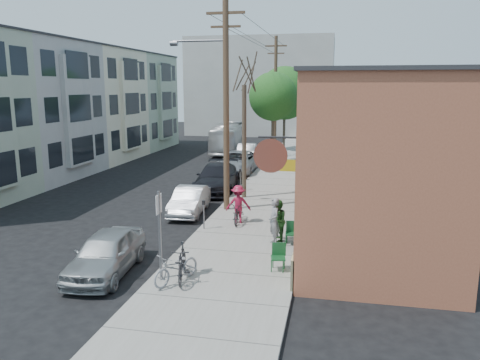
% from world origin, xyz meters
% --- Properties ---
extents(ground, '(120.00, 120.00, 0.00)m').
position_xyz_m(ground, '(0.00, 0.00, 0.00)').
color(ground, black).
extents(sidewalk, '(4.50, 58.00, 0.15)m').
position_xyz_m(sidewalk, '(4.25, 11.00, 0.07)').
color(sidewalk, gray).
rests_on(sidewalk, ground).
extents(cafe_building, '(6.60, 20.20, 6.61)m').
position_xyz_m(cafe_building, '(8.99, 4.99, 3.30)').
color(cafe_building, '#9A5339').
rests_on(cafe_building, ground).
extents(apartment_row, '(6.30, 32.00, 9.00)m').
position_xyz_m(apartment_row, '(-11.85, 14.00, 4.50)').
color(apartment_row, '#A1B095').
rests_on(apartment_row, ground).
extents(end_cap_building, '(18.00, 8.00, 12.00)m').
position_xyz_m(end_cap_building, '(-2.00, 42.00, 6.00)').
color(end_cap_building, '#A8A8A3').
rests_on(end_cap_building, ground).
extents(sign_post, '(0.07, 0.45, 2.80)m').
position_xyz_m(sign_post, '(2.35, -4.81, 1.83)').
color(sign_post, slate).
rests_on(sign_post, sidewalk).
extents(parking_meter_near, '(0.14, 0.14, 1.24)m').
position_xyz_m(parking_meter_near, '(2.25, 0.44, 0.98)').
color(parking_meter_near, slate).
rests_on(parking_meter_near, sidewalk).
extents(parking_meter_far, '(0.14, 0.14, 1.24)m').
position_xyz_m(parking_meter_far, '(2.25, 8.14, 0.98)').
color(parking_meter_far, slate).
rests_on(parking_meter_far, sidewalk).
extents(utility_pole_near, '(3.57, 0.28, 10.00)m').
position_xyz_m(utility_pole_near, '(2.39, 3.81, 5.41)').
color(utility_pole_near, '#503A28').
rests_on(utility_pole_near, sidewalk).
extents(utility_pole_far, '(1.80, 0.28, 10.00)m').
position_xyz_m(utility_pole_far, '(2.45, 21.92, 5.34)').
color(utility_pole_far, '#503A28').
rests_on(utility_pole_far, sidewalk).
extents(tree_bare, '(0.24, 0.24, 6.00)m').
position_xyz_m(tree_bare, '(2.80, 6.46, 3.15)').
color(tree_bare, '#44392C').
rests_on(tree_bare, sidewalk).
extents(tree_leafy_mid, '(3.70, 3.70, 7.01)m').
position_xyz_m(tree_leafy_mid, '(2.80, 17.95, 5.30)').
color(tree_leafy_mid, '#44392C').
rests_on(tree_leafy_mid, sidewalk).
extents(tree_leafy_far, '(4.91, 4.91, 7.76)m').
position_xyz_m(tree_leafy_far, '(2.80, 25.98, 5.45)').
color(tree_leafy_far, '#44392C').
rests_on(tree_leafy_far, sidewalk).
extents(patio_chair_a, '(0.54, 0.54, 0.88)m').
position_xyz_m(patio_chair_a, '(6.07, -0.84, 0.59)').
color(patio_chair_a, '#134722').
rests_on(patio_chair_a, sidewalk).
extents(patio_chair_b, '(0.58, 0.58, 0.88)m').
position_xyz_m(patio_chair_b, '(5.88, -3.47, 0.59)').
color(patio_chair_b, '#134722').
rests_on(patio_chair_b, sidewalk).
extents(patron_grey, '(0.66, 0.77, 1.79)m').
position_xyz_m(patron_grey, '(5.40, -0.86, 1.05)').
color(patron_grey, gray).
rests_on(patron_grey, sidewalk).
extents(patron_green, '(0.73, 0.87, 1.63)m').
position_xyz_m(patron_green, '(5.50, -0.48, 0.96)').
color(patron_green, '#2F6A2A').
rests_on(patron_green, sidewalk).
extents(cyclist, '(1.20, 0.85, 1.68)m').
position_xyz_m(cyclist, '(3.49, 1.66, 0.99)').
color(cyclist, maroon).
rests_on(cyclist, sidewalk).
extents(cyclist_bike, '(0.73, 1.84, 0.95)m').
position_xyz_m(cyclist_bike, '(3.49, 1.66, 0.62)').
color(cyclist_bike, black).
rests_on(cyclist_bike, sidewalk).
extents(parked_bike_a, '(0.91, 1.92, 1.11)m').
position_xyz_m(parked_bike_a, '(3.04, -4.79, 0.71)').
color(parked_bike_a, black).
rests_on(parked_bike_a, sidewalk).
extents(parked_bike_b, '(1.37, 1.90, 0.95)m').
position_xyz_m(parked_bike_b, '(2.94, -5.02, 0.63)').
color(parked_bike_b, gray).
rests_on(parked_bike_b, sidewalk).
extents(car_0, '(2.04, 4.28, 1.41)m').
position_xyz_m(car_0, '(0.33, -4.50, 0.71)').
color(car_0, '#9EA3A5').
rests_on(car_0, ground).
extents(car_1, '(1.66, 4.00, 1.29)m').
position_xyz_m(car_1, '(0.75, 3.16, 0.64)').
color(car_1, silver).
rests_on(car_1, ground).
extents(car_2, '(2.63, 5.57, 1.57)m').
position_xyz_m(car_2, '(0.80, 8.32, 0.78)').
color(car_2, black).
rests_on(car_2, ground).
extents(car_3, '(2.59, 5.54, 1.53)m').
position_xyz_m(car_3, '(0.80, 14.28, 0.77)').
color(car_3, '#93959A').
rests_on(car_3, ground).
extents(car_4, '(1.91, 4.36, 1.39)m').
position_xyz_m(car_4, '(0.38, 19.91, 0.70)').
color(car_4, '#A8ACB0').
rests_on(car_4, ground).
extents(bus, '(3.08, 9.76, 2.67)m').
position_xyz_m(bus, '(-2.22, 24.71, 1.34)').
color(bus, silver).
rests_on(bus, ground).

